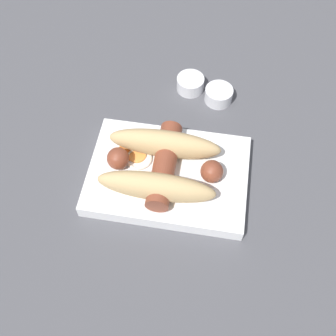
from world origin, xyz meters
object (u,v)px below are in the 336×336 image
at_px(sausage, 164,166).
at_px(condiment_cup_near, 219,95).
at_px(bread_roll, 161,164).
at_px(food_tray, 168,175).
at_px(condiment_cup_far, 190,84).

height_order(sausage, condiment_cup_near, sausage).
relative_size(bread_roll, sausage, 0.98).
relative_size(sausage, condiment_cup_near, 3.61).
xyz_separation_m(food_tray, condiment_cup_near, (0.06, 0.18, -0.00)).
distance_m(food_tray, condiment_cup_far, 0.20).
relative_size(food_tray, condiment_cup_far, 4.97).
bearing_deg(food_tray, condiment_cup_far, 87.54).
bearing_deg(condiment_cup_far, food_tray, -92.46).
bearing_deg(food_tray, sausage, -159.88).
distance_m(condiment_cup_near, condiment_cup_far, 0.06).
relative_size(food_tray, sausage, 1.38).
distance_m(sausage, condiment_cup_near, 0.20).
relative_size(bread_roll, condiment_cup_far, 3.54).
bearing_deg(bread_roll, food_tray, 22.72).
xyz_separation_m(bread_roll, condiment_cup_far, (0.02, 0.21, -0.04)).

